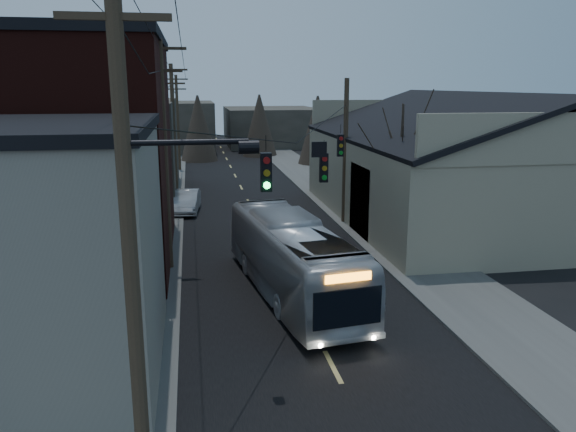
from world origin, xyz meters
name	(u,v)px	position (x,y,z in m)	size (l,w,h in m)	color
road_surface	(252,208)	(0.00, 30.00, 0.01)	(9.00, 110.00, 0.02)	black
sidewalk_left	(153,211)	(-6.50, 30.00, 0.06)	(4.00, 110.00, 0.12)	#474744
sidewalk_right	(345,204)	(6.50, 30.00, 0.06)	(4.00, 110.00, 0.12)	#474744
building_clapboard	(5,260)	(-9.00, 9.00, 3.50)	(8.00, 8.00, 7.00)	slate
building_brick	(54,156)	(-10.00, 20.00, 5.00)	(10.00, 12.00, 10.00)	black
building_left_far	(113,149)	(-9.50, 36.00, 3.50)	(9.00, 14.00, 7.00)	#302D27
warehouse	(471,175)	(13.00, 25.00, 2.70)	(16.16, 20.60, 7.73)	gray
building_far_left	(173,127)	(-6.00, 65.00, 3.00)	(10.00, 12.00, 6.00)	#302D27
building_far_right	(271,126)	(7.00, 70.00, 2.50)	(12.00, 14.00, 5.00)	#302D27
bare_tree	(400,177)	(6.50, 20.00, 3.60)	(0.40, 0.40, 7.20)	black
utility_lines	(205,145)	(-3.11, 24.14, 4.95)	(11.24, 45.28, 10.50)	#382B1E
bus	(292,258)	(-0.14, 13.98, 1.53)	(2.57, 10.97, 3.06)	#A4A9AF
parked_car	(187,201)	(-4.30, 29.62, 0.72)	(1.52, 4.37, 1.44)	#999BA0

